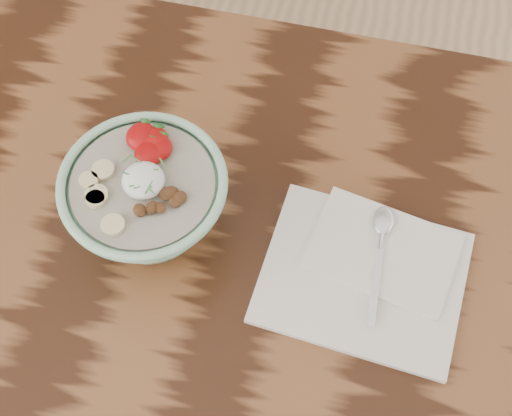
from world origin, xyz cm
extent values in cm
cube|color=black|center=(0.00, 0.00, 73.00)|extent=(160.00, 90.00, 4.00)
cylinder|color=#9CD2AE|center=(-12.57, 7.12, 75.63)|extent=(8.84, 8.84, 1.26)
torus|color=#9CD2AE|center=(-12.57, 7.12, 85.94)|extent=(20.10, 20.10, 1.16)
cylinder|color=#AEA590|center=(-12.57, 7.12, 85.31)|extent=(17.05, 17.05, 1.05)
ellipsoid|color=white|center=(-12.27, 7.04, 86.80)|extent=(5.01, 5.01, 2.76)
ellipsoid|color=#9D0707|center=(-14.33, 12.80, 86.83)|extent=(3.62, 3.99, 1.99)
cone|color=#286623|center=(-14.33, 14.43, 87.13)|extent=(1.40, 1.03, 1.52)
ellipsoid|color=#9D0707|center=(-11.77, 11.79, 86.70)|extent=(3.14, 3.46, 1.73)
cone|color=#286623|center=(-11.77, 13.20, 87.00)|extent=(1.40, 1.03, 1.52)
ellipsoid|color=#9D0707|center=(-12.60, 12.64, 86.77)|extent=(3.38, 3.72, 1.86)
cone|color=#286623|center=(-12.60, 14.17, 87.07)|extent=(1.40, 1.03, 1.52)
ellipsoid|color=#9D0707|center=(-12.74, 10.76, 86.78)|extent=(3.44, 3.78, 1.89)
cone|color=#286623|center=(-12.74, 12.31, 87.08)|extent=(1.40, 1.03, 1.52)
cylinder|color=beige|center=(-18.63, 5.90, 86.24)|extent=(2.30, 2.30, 0.70)
cylinder|color=beige|center=(-17.45, 7.62, 86.24)|extent=(2.69, 2.69, 0.70)
cylinder|color=beige|center=(-14.05, 0.99, 86.24)|extent=(2.72, 2.72, 0.70)
cylinder|color=beige|center=(-17.05, 3.70, 86.24)|extent=(2.26, 2.26, 0.70)
cylinder|color=beige|center=(-17.08, 4.28, 86.24)|extent=(2.67, 2.67, 0.70)
ellipsoid|color=#5A311A|center=(-7.69, 6.02, 86.44)|extent=(2.43, 2.42, 1.16)
ellipsoid|color=#5A311A|center=(-10.37, 4.03, 86.44)|extent=(1.36, 1.71, 1.21)
ellipsoid|color=#5A311A|center=(-9.52, 4.28, 86.38)|extent=(1.70, 1.59, 0.86)
ellipsoid|color=#5A311A|center=(-8.86, 6.35, 86.53)|extent=(2.46, 2.29, 1.41)
ellipsoid|color=#5A311A|center=(-8.03, 5.40, 86.36)|extent=(2.02, 2.04, 1.04)
ellipsoid|color=#5A311A|center=(-11.64, 3.42, 86.42)|extent=(2.24, 2.23, 1.30)
ellipsoid|color=#5A311A|center=(-9.30, 6.11, 86.47)|extent=(2.14, 2.11, 1.07)
cylinder|color=#3D8A3A|center=(-11.08, 5.80, 87.84)|extent=(0.47, 1.80, 0.24)
cylinder|color=#3D8A3A|center=(-10.70, 5.44, 87.84)|extent=(1.00, 0.73, 0.22)
cylinder|color=#3D8A3A|center=(-13.54, 9.00, 87.84)|extent=(1.33, 0.70, 0.23)
cylinder|color=#3D8A3A|center=(-11.29, 8.09, 87.84)|extent=(1.28, 0.55, 0.22)
cylinder|color=#3D8A3A|center=(-14.66, 8.92, 87.84)|extent=(0.86, 1.30, 0.23)
cylinder|color=#3D8A3A|center=(-12.64, 5.72, 87.84)|extent=(1.48, 0.82, 0.23)
cylinder|color=#3D8A3A|center=(-12.09, 5.61, 87.84)|extent=(1.40, 0.82, 0.23)
cylinder|color=#3D8A3A|center=(-11.25, 6.20, 87.84)|extent=(1.00, 0.83, 0.22)
cylinder|color=#3D8A3A|center=(-13.94, 6.93, 87.84)|extent=(1.42, 0.41, 0.23)
cylinder|color=#3D8A3A|center=(-10.44, 9.24, 87.84)|extent=(1.22, 1.21, 0.23)
cube|color=white|center=(14.98, 5.75, 75.47)|extent=(26.13, 21.80, 0.95)
cube|color=white|center=(16.87, 9.53, 76.23)|extent=(19.93, 15.41, 0.57)
cube|color=silver|center=(16.59, 4.39, 76.67)|extent=(1.36, 10.38, 0.32)
cylinder|color=silver|center=(16.35, 10.91, 76.83)|extent=(0.73, 2.72, 0.63)
ellipsoid|color=silver|center=(16.26, 13.50, 76.94)|extent=(2.90, 4.23, 0.86)
camera|label=1|loc=(9.67, -30.33, 157.72)|focal=50.00mm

